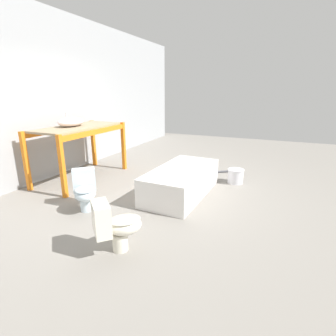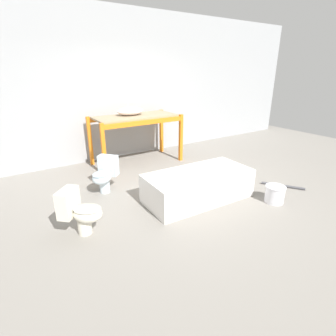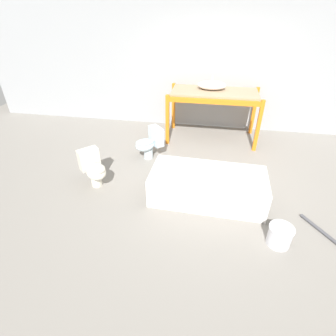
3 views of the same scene
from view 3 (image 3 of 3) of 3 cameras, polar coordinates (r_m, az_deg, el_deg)
name	(u,v)px [view 3 (image 3 of 3)]	position (r m, az deg, el deg)	size (l,w,h in m)	color
ground_plane	(206,177)	(4.60, 8.33, -1.87)	(12.00, 12.00, 0.00)	gray
warehouse_wall_rear	(217,55)	(6.07, 10.69, 22.99)	(10.80, 0.08, 3.20)	#9EA0A3
shelving_rack	(214,98)	(5.60, 9.99, 14.69)	(1.86, 0.89, 1.04)	orange
sink_basin	(212,85)	(5.62, 9.52, 17.36)	(0.57, 0.37, 0.25)	silver
bathtub_main	(208,184)	(3.97, 8.60, -3.55)	(1.72, 0.84, 0.46)	white
toilet_near	(94,168)	(4.37, -15.91, 0.00)	(0.58, 0.58, 0.59)	silver
toilet_far	(150,143)	(4.97, -4.03, 5.54)	(0.59, 0.57, 0.59)	silver
bucket_white	(280,235)	(3.62, 23.17, -13.31)	(0.31, 0.31, 0.27)	silver
loose_pipe	(323,232)	(4.09, 30.69, -11.97)	(0.44, 0.62, 0.04)	#4C4C51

